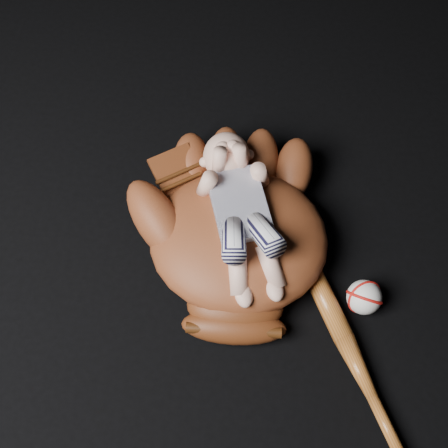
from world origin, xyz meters
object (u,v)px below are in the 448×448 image
object	(u,v)px
baseball_glove	(239,234)
baseball_bat	(350,351)
newborn_baby	(243,216)
baseball	(364,297)

from	to	relation	value
baseball_glove	baseball_bat	bearing A→B (deg)	-42.82
baseball_glove	newborn_baby	distance (m)	0.05
baseball_bat	baseball	bearing A→B (deg)	72.32
newborn_baby	baseball_bat	size ratio (longest dim) A/B	0.83
baseball_glove	newborn_baby	world-z (taller)	newborn_baby
baseball_glove	baseball	xyz separation A→B (m)	(0.24, -0.10, -0.04)
newborn_baby	baseball	xyz separation A→B (m)	(0.23, -0.11, -0.09)
baseball_bat	baseball	size ratio (longest dim) A/B	6.33
newborn_baby	baseball	size ratio (longest dim) A/B	5.27
baseball_bat	baseball	xyz separation A→B (m)	(0.03, 0.10, 0.01)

